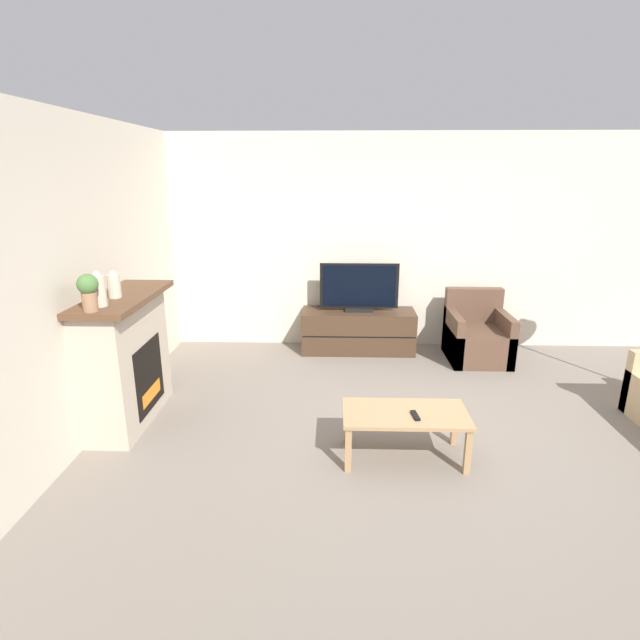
{
  "coord_description": "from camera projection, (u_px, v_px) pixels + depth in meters",
  "views": [
    {
      "loc": [
        -0.83,
        -3.79,
        2.23
      ],
      "look_at": [
        -0.97,
        0.83,
        0.85
      ],
      "focal_mm": 28.0,
      "sensor_mm": 36.0,
      "label": 1
    }
  ],
  "objects": [
    {
      "name": "mantel_vase_centre_left",
      "position": [
        114.0,
        285.0,
        4.23
      ],
      "size": [
        0.11,
        0.11,
        0.24
      ],
      "color": "beige",
      "rests_on": "fireplace"
    },
    {
      "name": "fireplace",
      "position": [
        126.0,
        358.0,
        4.52
      ],
      "size": [
        0.52,
        1.26,
        1.2
      ],
      "color": "#B7A893",
      "rests_on": "ground"
    },
    {
      "name": "tv_stand",
      "position": [
        358.0,
        331.0,
        6.39
      ],
      "size": [
        1.43,
        0.5,
        0.54
      ],
      "color": "#422D1E",
      "rests_on": "ground"
    },
    {
      "name": "armchair",
      "position": [
        477.0,
        337.0,
        6.11
      ],
      "size": [
        0.7,
        0.76,
        0.84
      ],
      "color": "brown",
      "rests_on": "ground"
    },
    {
      "name": "wall_back",
      "position": [
        401.0,
        243.0,
        6.36
      ],
      "size": [
        12.0,
        0.06,
        2.7
      ],
      "color": "beige",
      "rests_on": "ground"
    },
    {
      "name": "ground_plane",
      "position": [
        431.0,
        444.0,
        4.25
      ],
      "size": [
        24.0,
        24.0,
        0.0
      ],
      "primitive_type": "plane",
      "color": "slate"
    },
    {
      "name": "tv",
      "position": [
        359.0,
        289.0,
        6.23
      ],
      "size": [
        0.98,
        0.18,
        0.61
      ],
      "color": "black",
      "rests_on": "tv_stand"
    },
    {
      "name": "potted_plant",
      "position": [
        88.0,
        290.0,
        3.79
      ],
      "size": [
        0.16,
        0.16,
        0.29
      ],
      "color": "#936B4C",
      "rests_on": "fireplace"
    },
    {
      "name": "remote",
      "position": [
        415.0,
        415.0,
        3.87
      ],
      "size": [
        0.06,
        0.15,
        0.02
      ],
      "rotation": [
        0.0,
        0.0,
        0.13
      ],
      "color": "black",
      "rests_on": "coffee_table"
    },
    {
      "name": "coffee_table",
      "position": [
        405.0,
        418.0,
        3.96
      ],
      "size": [
        0.99,
        0.51,
        0.4
      ],
      "color": "#A37F56",
      "rests_on": "ground"
    },
    {
      "name": "mantel_vase_left",
      "position": [
        98.0,
        290.0,
        3.95
      ],
      "size": [
        0.12,
        0.12,
        0.29
      ],
      "color": "beige",
      "rests_on": "fireplace"
    },
    {
      "name": "wall_left",
      "position": [
        67.0,
        287.0,
        3.95
      ],
      "size": [
        0.06,
        12.0,
        2.7
      ],
      "color": "beige",
      "rests_on": "ground"
    }
  ]
}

